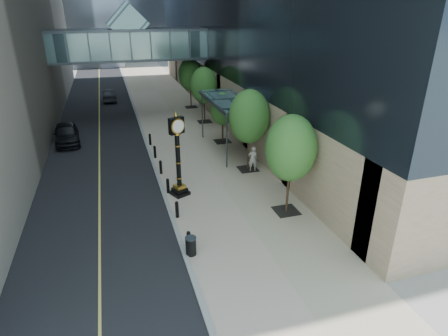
{
  "coord_description": "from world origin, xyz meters",
  "views": [
    {
      "loc": [
        -5.61,
        -14.39,
        11.21
      ],
      "look_at": [
        0.28,
        4.77,
        2.52
      ],
      "focal_mm": 30.0,
      "sensor_mm": 36.0,
      "label": 1
    }
  ],
  "objects": [
    {
      "name": "bollard_row",
      "position": [
        -2.7,
        9.0,
        0.51
      ],
      "size": [
        0.2,
        16.2,
        0.9
      ],
      "color": "black",
      "rests_on": "sidewalk"
    },
    {
      "name": "pedestrian",
      "position": [
        3.81,
        9.13,
        1.01
      ],
      "size": [
        0.75,
        0.55,
        1.89
      ],
      "primitive_type": "imported",
      "rotation": [
        0.0,
        0.0,
        3.0
      ],
      "color": "#A8A29A",
      "rests_on": "sidewalk"
    },
    {
      "name": "entrance_canopy",
      "position": [
        3.48,
        14.0,
        4.19
      ],
      "size": [
        3.0,
        8.0,
        4.38
      ],
      "color": "#383F44",
      "rests_on": "ground"
    },
    {
      "name": "ground",
      "position": [
        0.0,
        0.0,
        0.0
      ],
      "size": [
        320.0,
        320.0,
        0.0
      ],
      "primitive_type": "plane",
      "color": "gray",
      "rests_on": "ground"
    },
    {
      "name": "street_clock",
      "position": [
        -2.02,
        6.97,
        2.37
      ],
      "size": [
        1.31,
        1.31,
        5.33
      ],
      "rotation": [
        0.0,
        0.0,
        0.4
      ],
      "color": "black",
      "rests_on": "sidewalk"
    },
    {
      "name": "sidewalk",
      "position": [
        1.0,
        40.0,
        0.03
      ],
      "size": [
        8.0,
        180.0,
        0.06
      ],
      "primitive_type": "cube",
      "color": "tan",
      "rests_on": "ground"
    },
    {
      "name": "street_trees",
      "position": [
        3.6,
        15.47,
        3.87
      ],
      "size": [
        2.89,
        28.81,
        5.95
      ],
      "color": "black",
      "rests_on": "sidewalk"
    },
    {
      "name": "trash_bin",
      "position": [
        -2.7,
        0.53,
        0.51
      ],
      "size": [
        0.58,
        0.58,
        0.9
      ],
      "primitive_type": "cylinder",
      "rotation": [
        0.0,
        0.0,
        -0.12
      ],
      "color": "black",
      "rests_on": "sidewalk"
    },
    {
      "name": "skywalk",
      "position": [
        -3.0,
        28.0,
        7.71
      ],
      "size": [
        17.0,
        4.2,
        5.8
      ],
      "color": "slate",
      "rests_on": "ground"
    },
    {
      "name": "road",
      "position": [
        -7.0,
        40.0,
        0.01
      ],
      "size": [
        8.0,
        180.0,
        0.02
      ],
      "primitive_type": "cube",
      "color": "black",
      "rests_on": "ground"
    },
    {
      "name": "car_far",
      "position": [
        -5.65,
        35.45,
        0.77
      ],
      "size": [
        1.64,
        4.6,
        1.51
      ],
      "primitive_type": "imported",
      "rotation": [
        0.0,
        0.0,
        3.13
      ],
      "color": "black",
      "rests_on": "road"
    },
    {
      "name": "car_near",
      "position": [
        -9.66,
        19.78,
        0.88
      ],
      "size": [
        2.49,
        5.22,
        1.72
      ],
      "primitive_type": "imported",
      "rotation": [
        0.0,
        0.0,
        0.09
      ],
      "color": "black",
      "rests_on": "road"
    },
    {
      "name": "curb",
      "position": [
        -3.0,
        40.0,
        0.04
      ],
      "size": [
        0.25,
        180.0,
        0.07
      ],
      "primitive_type": "cube",
      "color": "gray",
      "rests_on": "ground"
    }
  ]
}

